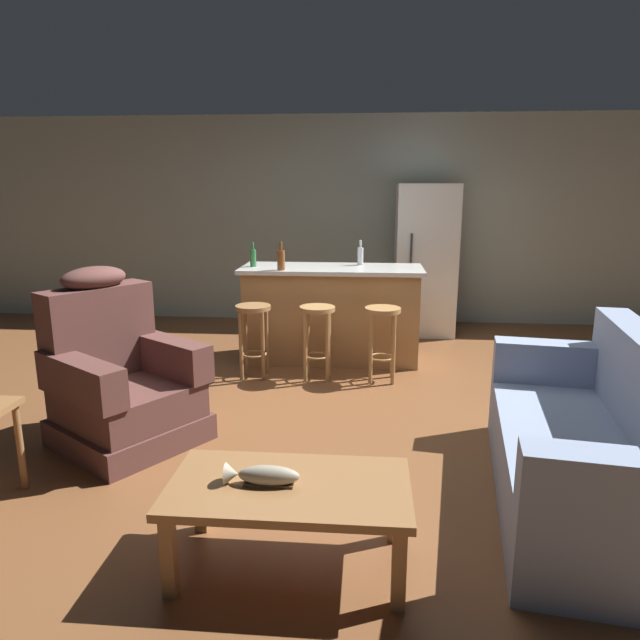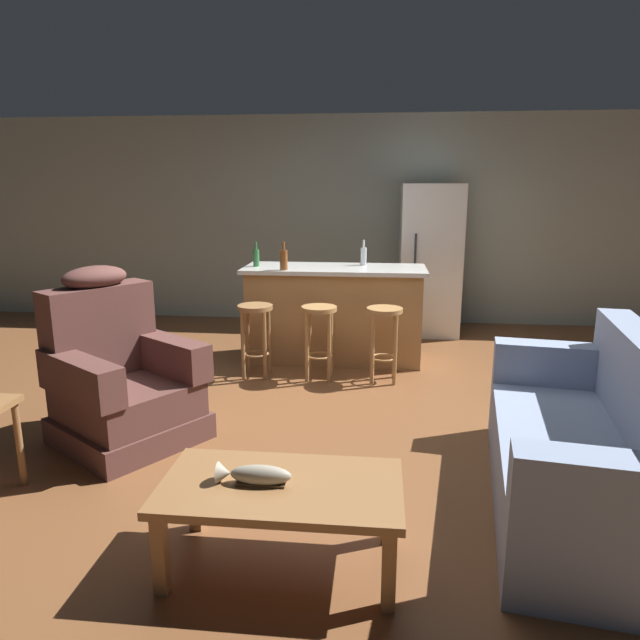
# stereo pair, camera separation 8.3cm
# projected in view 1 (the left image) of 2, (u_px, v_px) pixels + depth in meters

# --- Properties ---
(ground_plane) EXTENTS (12.00, 12.00, 0.00)m
(ground_plane) POSITION_uv_depth(u_px,v_px,m) (320.00, 408.00, 4.56)
(ground_plane) COLOR brown
(back_wall) EXTENTS (12.00, 0.05, 2.60)m
(back_wall) POSITION_uv_depth(u_px,v_px,m) (341.00, 221.00, 7.29)
(back_wall) COLOR #939E93
(back_wall) RESTS_ON ground_plane
(coffee_table) EXTENTS (1.10, 0.60, 0.42)m
(coffee_table) POSITION_uv_depth(u_px,v_px,m) (289.00, 495.00, 2.59)
(coffee_table) COLOR olive
(coffee_table) RESTS_ON ground_plane
(fish_figurine) EXTENTS (0.34, 0.10, 0.10)m
(fish_figurine) POSITION_uv_depth(u_px,v_px,m) (261.00, 476.00, 2.57)
(fish_figurine) COLOR #4C3823
(fish_figurine) RESTS_ON coffee_table
(couch) EXTENTS (1.11, 2.00, 0.94)m
(couch) POSITION_uv_depth(u_px,v_px,m) (593.00, 448.00, 3.11)
(couch) COLOR #8493B2
(couch) RESTS_ON ground_plane
(recliner_near_lamp) EXTENTS (1.17, 1.17, 1.20)m
(recliner_near_lamp) POSITION_uv_depth(u_px,v_px,m) (120.00, 381.00, 3.92)
(recliner_near_lamp) COLOR brown
(recliner_near_lamp) RESTS_ON ground_plane
(kitchen_island) EXTENTS (1.80, 0.70, 0.95)m
(kitchen_island) POSITION_uv_depth(u_px,v_px,m) (332.00, 313.00, 5.76)
(kitchen_island) COLOR #9E7042
(kitchen_island) RESTS_ON ground_plane
(bar_stool_left) EXTENTS (0.32, 0.32, 0.68)m
(bar_stool_left) POSITION_uv_depth(u_px,v_px,m) (254.00, 328.00, 5.20)
(bar_stool_left) COLOR olive
(bar_stool_left) RESTS_ON ground_plane
(bar_stool_middle) EXTENTS (0.32, 0.32, 0.68)m
(bar_stool_middle) POSITION_uv_depth(u_px,v_px,m) (317.00, 329.00, 5.16)
(bar_stool_middle) COLOR #A87A47
(bar_stool_middle) RESTS_ON ground_plane
(bar_stool_right) EXTENTS (0.32, 0.32, 0.68)m
(bar_stool_right) POSITION_uv_depth(u_px,v_px,m) (382.00, 330.00, 5.11)
(bar_stool_right) COLOR #A87A47
(bar_stool_right) RESTS_ON ground_plane
(refrigerator) EXTENTS (0.70, 0.69, 1.76)m
(refrigerator) POSITION_uv_depth(u_px,v_px,m) (425.00, 260.00, 6.74)
(refrigerator) COLOR white
(refrigerator) RESTS_ON ground_plane
(bottle_tall_green) EXTENTS (0.06, 0.06, 0.24)m
(bottle_tall_green) POSITION_uv_depth(u_px,v_px,m) (253.00, 257.00, 5.65)
(bottle_tall_green) COLOR #2D6B38
(bottle_tall_green) RESTS_ON kitchen_island
(bottle_short_amber) EXTENTS (0.06, 0.06, 0.25)m
(bottle_short_amber) POSITION_uv_depth(u_px,v_px,m) (360.00, 256.00, 5.76)
(bottle_short_amber) COLOR silver
(bottle_short_amber) RESTS_ON kitchen_island
(bottle_wine_dark) EXTENTS (0.07, 0.07, 0.27)m
(bottle_wine_dark) POSITION_uv_depth(u_px,v_px,m) (281.00, 259.00, 5.42)
(bottle_wine_dark) COLOR brown
(bottle_wine_dark) RESTS_ON kitchen_island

